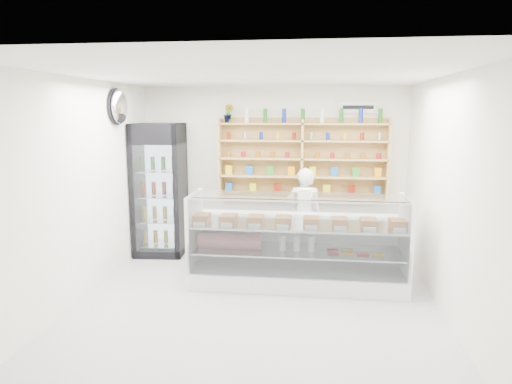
# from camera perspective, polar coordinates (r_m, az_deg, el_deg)

# --- Properties ---
(room) EXTENTS (5.00, 5.00, 5.00)m
(room) POSITION_cam_1_polar(r_m,az_deg,el_deg) (5.45, -0.05, -0.32)
(room) COLOR #B1B1B6
(room) RESTS_ON ground
(display_counter) EXTENTS (2.92, 0.87, 1.27)m
(display_counter) POSITION_cam_1_polar(r_m,az_deg,el_deg) (6.40, 5.12, -8.48)
(display_counter) COLOR white
(display_counter) RESTS_ON floor
(shop_worker) EXTENTS (0.57, 0.39, 1.52)m
(shop_worker) POSITION_cam_1_polar(r_m,az_deg,el_deg) (7.25, 6.03, -2.94)
(shop_worker) COLOR silver
(shop_worker) RESTS_ON floor
(drinks_cooler) EXTENTS (0.84, 0.82, 2.19)m
(drinks_cooler) POSITION_cam_1_polar(r_m,az_deg,el_deg) (7.78, -11.93, 0.33)
(drinks_cooler) COLOR black
(drinks_cooler) RESTS_ON floor
(wall_shelving) EXTENTS (2.84, 0.28, 1.33)m
(wall_shelving) POSITION_cam_1_polar(r_m,az_deg,el_deg) (7.71, 5.79, 4.12)
(wall_shelving) COLOR tan
(wall_shelving) RESTS_ON back_wall
(potted_plant) EXTENTS (0.19, 0.17, 0.31)m
(potted_plant) POSITION_cam_1_polar(r_m,az_deg,el_deg) (7.79, -3.47, 9.77)
(potted_plant) COLOR #1E6626
(potted_plant) RESTS_ON wall_shelving
(security_mirror) EXTENTS (0.15, 0.50, 0.50)m
(security_mirror) POSITION_cam_1_polar(r_m,az_deg,el_deg) (7.11, -16.71, 10.18)
(security_mirror) COLOR silver
(security_mirror) RESTS_ON left_wall
(wall_sign) EXTENTS (0.62, 0.03, 0.20)m
(wall_sign) POSITION_cam_1_polar(r_m,az_deg,el_deg) (7.83, 12.63, 10.30)
(wall_sign) COLOR white
(wall_sign) RESTS_ON back_wall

